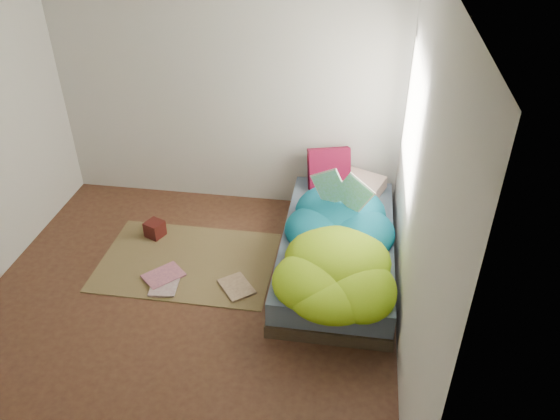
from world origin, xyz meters
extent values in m
cube|color=#45261A|center=(0.00, 0.00, 0.00)|extent=(3.50, 3.50, 0.00)
cube|color=silver|center=(0.00, 1.75, 1.30)|extent=(3.50, 0.04, 2.60)
cube|color=silver|center=(0.00, -1.75, 1.30)|extent=(3.50, 0.04, 2.60)
cube|color=silver|center=(1.75, 0.00, 1.30)|extent=(0.04, 3.50, 2.60)
cube|color=white|center=(1.74, 0.90, 1.40)|extent=(0.01, 1.00, 1.20)
cube|color=#35271D|center=(1.22, 0.72, 0.06)|extent=(1.00, 2.00, 0.12)
cube|color=slate|center=(1.22, 0.72, 0.23)|extent=(0.98, 1.96, 0.22)
cube|color=brown|center=(-0.15, 0.55, 0.01)|extent=(1.60, 1.10, 0.01)
cube|color=silver|center=(1.31, 1.52, 0.41)|extent=(0.69, 0.58, 0.13)
cube|color=#4C0523|center=(1.07, 1.54, 0.55)|extent=(0.44, 0.24, 0.42)
cube|color=#39100D|center=(-0.58, 0.89, 0.09)|extent=(0.21, 0.21, 0.16)
imported|color=beige|center=(-0.36, 0.18, 0.02)|extent=(0.26, 0.34, 0.02)
imported|color=pink|center=(-0.38, 0.38, 0.03)|extent=(0.41, 0.41, 0.03)
imported|color=tan|center=(0.29, 0.18, 0.02)|extent=(0.38, 0.39, 0.02)
camera|label=1|loc=(1.30, -3.25, 3.21)|focal=35.00mm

